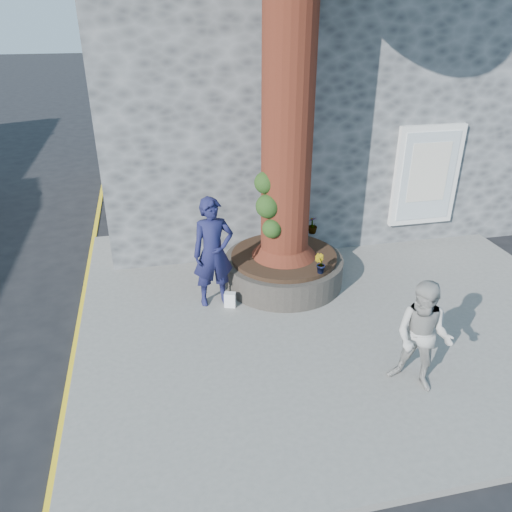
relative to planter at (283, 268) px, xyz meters
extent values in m
plane|color=black|center=(-0.80, -2.00, -0.41)|extent=(120.00, 120.00, 0.00)
cube|color=slate|center=(0.70, -1.00, -0.35)|extent=(9.00, 8.00, 0.12)
cube|color=yellow|center=(-3.85, -1.00, -0.41)|extent=(0.10, 30.00, 0.01)
cube|color=#434547|center=(1.70, 5.20, 2.59)|extent=(10.00, 8.00, 6.00)
cube|color=white|center=(3.50, 1.14, 1.29)|extent=(1.50, 0.12, 2.20)
cube|color=silver|center=(3.50, 1.08, 1.29)|extent=(1.25, 0.04, 1.95)
cube|color=silver|center=(3.50, 1.06, 1.39)|extent=(0.90, 0.02, 1.30)
cylinder|color=black|center=(0.00, 0.00, -0.03)|extent=(2.30, 2.30, 0.52)
cylinder|color=black|center=(0.00, 0.00, 0.27)|extent=(2.04, 2.04, 0.08)
cylinder|color=#4E1C13|center=(0.00, 0.00, 4.06)|extent=(0.90, 0.90, 7.50)
cone|color=#4E1C13|center=(0.00, 0.00, 0.66)|extent=(1.24, 1.24, 0.70)
sphere|color=#1A3B13|center=(-0.38, -0.20, 1.41)|extent=(0.44, 0.44, 0.44)
sphere|color=#1A3B13|center=(-0.32, -0.30, 1.01)|extent=(0.36, 0.36, 0.36)
sphere|color=#1A3B13|center=(-0.40, -0.08, 1.81)|extent=(0.40, 0.40, 0.40)
imported|color=#171840|center=(-1.43, -0.46, 0.72)|extent=(0.78, 0.55, 2.02)
imported|color=#A3A19C|center=(1.06, -3.32, 0.54)|extent=(1.02, 1.02, 1.67)
cube|color=white|center=(-1.18, -0.68, -0.15)|extent=(0.23, 0.18, 0.28)
imported|color=gray|center=(0.01, -0.16, 0.48)|extent=(0.21, 0.22, 0.34)
imported|color=gray|center=(0.43, -0.85, 0.49)|extent=(0.27, 0.27, 0.36)
imported|color=gray|center=(0.85, 0.85, 0.49)|extent=(0.26, 0.26, 0.36)
imported|color=gray|center=(0.27, 0.85, 0.47)|extent=(0.39, 0.40, 0.33)
camera|label=1|loc=(-2.38, -8.30, 4.61)|focal=35.00mm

